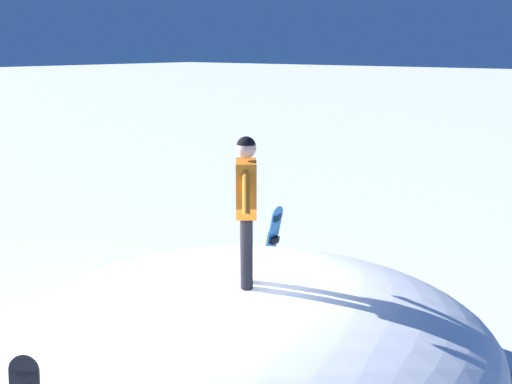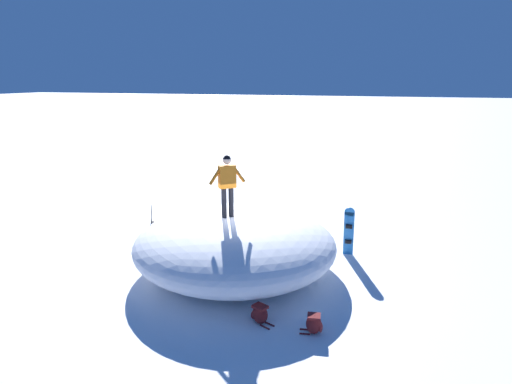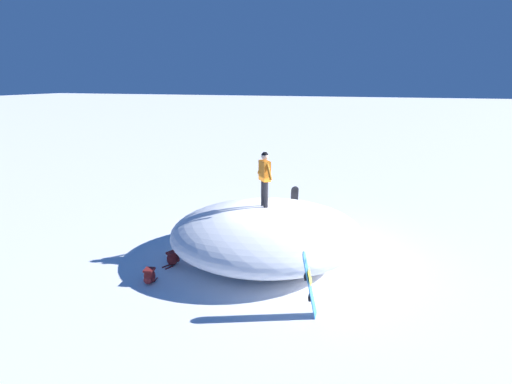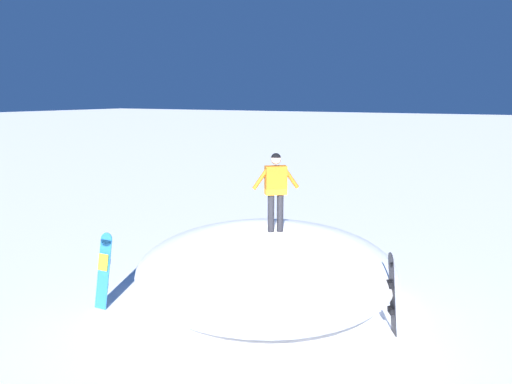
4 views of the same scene
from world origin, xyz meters
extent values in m
plane|color=white|center=(0.00, 0.00, 0.00)|extent=(240.00, 240.00, 0.00)
ellipsoid|color=white|center=(-0.48, -0.27, 0.78)|extent=(7.63, 7.46, 1.57)
cylinder|color=black|center=(-0.55, -0.20, 1.97)|extent=(0.14, 0.14, 0.81)
cylinder|color=black|center=(-0.67, -0.05, 1.97)|extent=(0.14, 0.14, 0.81)
cube|color=orange|center=(-0.61, -0.12, 2.68)|extent=(0.46, 0.49, 0.60)
sphere|color=beige|center=(-0.61, -0.12, 3.12)|extent=(0.22, 0.22, 0.22)
cylinder|color=orange|center=(-0.41, -0.36, 2.73)|extent=(0.31, 0.35, 0.50)
cylinder|color=orange|center=(-0.81, 0.12, 2.73)|extent=(0.31, 0.35, 0.50)
sphere|color=black|center=(-0.61, -0.12, 3.14)|extent=(0.21, 0.21, 0.21)
cube|color=black|center=(-0.28, 2.49, 0.73)|extent=(0.32, 0.28, 1.46)
cylinder|color=black|center=(-0.25, 2.44, 1.46)|extent=(0.26, 0.19, 0.28)
cube|color=#B2B2B7|center=(-0.27, 2.48, 0.99)|extent=(0.22, 0.16, 0.35)
cube|color=black|center=(-0.25, 2.44, 0.99)|extent=(0.20, 0.17, 0.12)
cube|color=black|center=(-0.27, 2.48, 0.47)|extent=(0.20, 0.17, 0.12)
cube|color=#2672BF|center=(1.42, -3.16, 0.72)|extent=(0.34, 0.31, 1.44)
cylinder|color=#2672BF|center=(1.27, -3.17, 1.44)|extent=(0.10, 0.30, 0.29)
cube|color=yellow|center=(1.41, -3.16, 0.98)|extent=(0.10, 0.25, 0.35)
cube|color=black|center=(1.32, -3.17, 0.98)|extent=(0.10, 0.20, 0.12)
cube|color=black|center=(1.43, -3.16, 0.46)|extent=(0.10, 0.20, 0.12)
ellipsoid|color=maroon|center=(-2.94, -1.77, 0.21)|extent=(0.40, 0.45, 0.43)
ellipsoid|color=maroon|center=(-2.87, -1.61, 0.15)|extent=(0.24, 0.18, 0.20)
cube|color=maroon|center=(-2.94, -1.77, 0.39)|extent=(0.34, 0.38, 0.06)
cylinder|color=maroon|center=(-3.09, -1.92, 0.01)|extent=(0.13, 0.25, 0.04)
cylinder|color=maroon|center=(-2.94, -1.98, 0.01)|extent=(0.13, 0.25, 0.04)
ellipsoid|color=maroon|center=(-2.97, -2.95, 0.21)|extent=(0.35, 0.37, 0.42)
ellipsoid|color=maroon|center=(-2.95, -3.10, 0.15)|extent=(0.24, 0.13, 0.20)
cube|color=maroon|center=(-2.97, -2.95, 0.39)|extent=(0.30, 0.31, 0.06)
cylinder|color=maroon|center=(-2.91, -2.77, 0.01)|extent=(0.07, 0.23, 0.04)
cylinder|color=maroon|center=(-3.08, -2.79, 0.01)|extent=(0.07, 0.23, 0.04)
camera|label=1|loc=(-4.95, 5.05, 4.19)|focal=44.63mm
camera|label=2|loc=(-11.16, -4.33, 5.21)|focal=30.93mm
camera|label=3|loc=(2.92, -11.67, 5.33)|focal=29.01mm
camera|label=4|loc=(8.52, 4.46, 4.42)|focal=34.68mm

